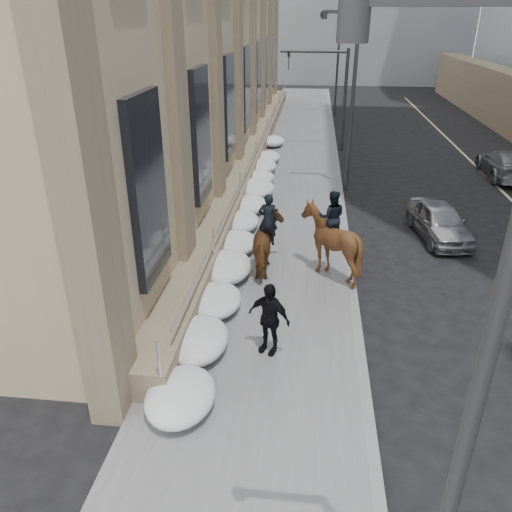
{
  "coord_description": "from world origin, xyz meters",
  "views": [
    {
      "loc": [
        1.14,
        -10.07,
        7.79
      ],
      "look_at": [
        -0.26,
        2.4,
        1.7
      ],
      "focal_mm": 35.0,
      "sensor_mm": 36.0,
      "label": 1
    }
  ],
  "objects": [
    {
      "name": "ground",
      "position": [
        0.0,
        0.0,
        0.0
      ],
      "size": [
        140.0,
        140.0,
        0.0
      ],
      "primitive_type": "plane",
      "color": "black",
      "rests_on": "ground"
    },
    {
      "name": "sidewalk",
      "position": [
        0.0,
        10.0,
        0.06
      ],
      "size": [
        5.0,
        80.0,
        0.12
      ],
      "primitive_type": "cube",
      "color": "#58585B",
      "rests_on": "ground"
    },
    {
      "name": "curb",
      "position": [
        2.62,
        10.0,
        0.06
      ],
      "size": [
        0.24,
        80.0,
        0.12
      ],
      "primitive_type": "cube",
      "color": "slate",
      "rests_on": "ground"
    },
    {
      "name": "streetlight_near",
      "position": [
        2.74,
        -6.0,
        4.58
      ],
      "size": [
        1.71,
        0.24,
        8.0
      ],
      "color": "#2D2D30",
      "rests_on": "ground"
    },
    {
      "name": "streetlight_mid",
      "position": [
        2.74,
        14.0,
        4.58
      ],
      "size": [
        1.71,
        0.24,
        8.0
      ],
      "color": "#2D2D30",
      "rests_on": "ground"
    },
    {
      "name": "streetlight_far",
      "position": [
        2.74,
        34.0,
        4.58
      ],
      "size": [
        1.71,
        0.24,
        8.0
      ],
      "color": "#2D2D30",
      "rests_on": "ground"
    },
    {
      "name": "traffic_signal",
      "position": [
        2.07,
        22.0,
        4.0
      ],
      "size": [
        4.1,
        0.22,
        6.0
      ],
      "color": "#2D2D30",
      "rests_on": "ground"
    },
    {
      "name": "snow_bank",
      "position": [
        -1.42,
        8.11,
        0.47
      ],
      "size": [
        1.7,
        18.1,
        0.76
      ],
      "color": "silver",
      "rests_on": "sidewalk"
    },
    {
      "name": "mounted_horse_left",
      "position": [
        -0.1,
        4.6,
        1.14
      ],
      "size": [
        1.2,
        2.32,
        2.61
      ],
      "rotation": [
        0.0,
        0.0,
        3.22
      ],
      "color": "#4F3117",
      "rests_on": "sidewalk"
    },
    {
      "name": "mounted_horse_right",
      "position": [
        1.87,
        4.57,
        1.35
      ],
      "size": [
        1.96,
        2.18,
        2.8
      ],
      "rotation": [
        0.0,
        0.0,
        3.19
      ],
      "color": "#402412",
      "rests_on": "sidewalk"
    },
    {
      "name": "pedestrian",
      "position": [
        0.3,
        0.23,
        1.08
      ],
      "size": [
        1.22,
        0.88,
        1.92
      ],
      "primitive_type": "imported",
      "rotation": [
        0.0,
        0.0,
        -0.41
      ],
      "color": "black",
      "rests_on": "sidewalk"
    },
    {
      "name": "car_silver",
      "position": [
        6.12,
        8.3,
        0.68
      ],
      "size": [
        2.16,
        4.17,
        1.35
      ],
      "primitive_type": "imported",
      "rotation": [
        0.0,
        0.0,
        0.15
      ],
      "color": "#96979D",
      "rests_on": "ground"
    },
    {
      "name": "car_grey",
      "position": [
        11.27,
        16.86,
        0.71
      ],
      "size": [
        2.16,
        4.98,
        1.43
      ],
      "primitive_type": "imported",
      "rotation": [
        0.0,
        0.0,
        3.11
      ],
      "color": "slate",
      "rests_on": "ground"
    }
  ]
}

